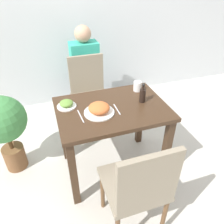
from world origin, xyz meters
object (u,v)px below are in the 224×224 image
(sauce_bottle, at_px, (143,95))
(person_figure, at_px, (86,73))
(food_plate, at_px, (99,109))
(potted_plant_left, at_px, (4,125))
(chair_far, at_px, (89,91))
(drink_cup, at_px, (137,86))
(side_plate, at_px, (66,104))
(chair_near, at_px, (138,186))

(sauce_bottle, xyz_separation_m, person_figure, (-0.27, 1.11, -0.22))
(food_plate, distance_m, sauce_bottle, 0.41)
(sauce_bottle, distance_m, potted_plant_left, 1.28)
(chair_far, distance_m, drink_cup, 0.67)
(side_plate, bearing_deg, person_figure, 68.97)
(food_plate, relative_size, person_figure, 0.21)
(potted_plant_left, bearing_deg, drink_cup, -5.48)
(side_plate, distance_m, person_figure, 1.06)
(chair_near, bearing_deg, drink_cup, -112.67)
(drink_cup, xyz_separation_m, person_figure, (-0.31, 0.90, -0.20))
(chair_near, xyz_separation_m, food_plate, (-0.09, 0.61, 0.25))
(side_plate, relative_size, sauce_bottle, 0.90)
(chair_near, height_order, person_figure, person_figure)
(food_plate, bearing_deg, chair_near, -81.64)
(food_plate, bearing_deg, side_plate, 143.22)
(potted_plant_left, bearing_deg, chair_near, -47.82)
(drink_cup, relative_size, person_figure, 0.08)
(chair_near, xyz_separation_m, chair_far, (-0.00, 1.37, 0.00))
(chair_far, xyz_separation_m, side_plate, (-0.33, -0.58, 0.24))
(chair_near, xyz_separation_m, drink_cup, (0.36, 0.86, 0.26))
(side_plate, height_order, potted_plant_left, potted_plant_left)
(chair_far, bearing_deg, potted_plant_left, -156.67)
(food_plate, distance_m, person_figure, 1.18)
(chair_near, distance_m, chair_far, 1.37)
(chair_near, relative_size, drink_cup, 9.86)
(chair_far, height_order, sauce_bottle, sauce_bottle)
(drink_cup, bearing_deg, sauce_bottle, -102.13)
(chair_near, distance_m, potted_plant_left, 1.33)
(chair_near, relative_size, potted_plant_left, 1.13)
(drink_cup, bearing_deg, potted_plant_left, 174.52)
(sauce_bottle, bearing_deg, chair_near, -115.65)
(side_plate, bearing_deg, potted_plant_left, 161.02)
(side_plate, distance_m, potted_plant_left, 0.64)
(chair_near, relative_size, person_figure, 0.78)
(side_plate, xyz_separation_m, drink_cup, (0.69, 0.07, 0.02))
(side_plate, distance_m, drink_cup, 0.69)
(food_plate, height_order, potted_plant_left, food_plate)
(chair_near, distance_m, person_figure, 1.77)
(chair_far, bearing_deg, side_plate, -119.49)
(side_plate, xyz_separation_m, person_figure, (0.38, 0.98, -0.18))
(drink_cup, relative_size, sauce_bottle, 0.51)
(side_plate, bearing_deg, chair_far, 60.51)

